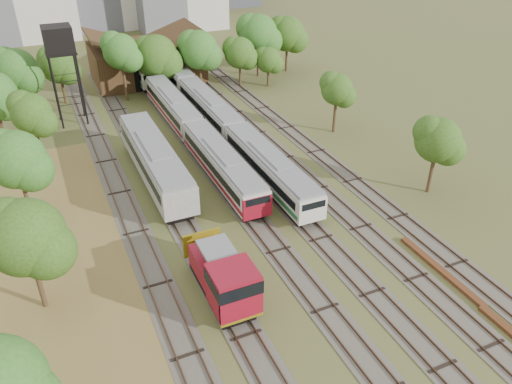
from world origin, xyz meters
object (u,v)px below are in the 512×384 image
railcar_green_set (209,109)px  shunter_locomotive (225,279)px  water_tower (59,42)px  railcar_red_set (195,133)px

railcar_green_set → shunter_locomotive: 32.68m
shunter_locomotive → water_tower: 39.45m
railcar_red_set → railcar_green_set: bearing=57.3°
railcar_green_set → water_tower: 19.13m
railcar_red_set → shunter_locomotive: bearing=-103.6°
railcar_red_set → water_tower: (-11.74, 13.31, 8.24)m
railcar_red_set → shunter_locomotive: size_ratio=4.25×
shunter_locomotive → water_tower: water_tower is taller
railcar_green_set → shunter_locomotive: shunter_locomotive is taller
railcar_red_set → railcar_green_set: railcar_red_set is taller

